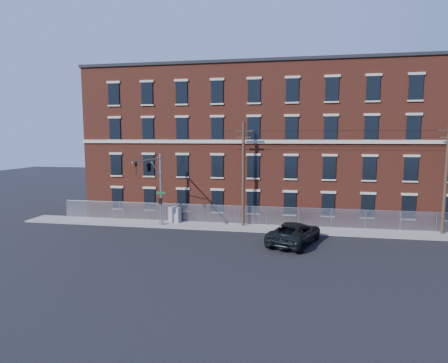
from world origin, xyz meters
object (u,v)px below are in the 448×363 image
at_px(traffic_signal_mast, 152,174).
at_px(utility_cabinet, 175,215).
at_px(utility_pole_near, 243,173).
at_px(pickup_truck, 294,233).

xyz_separation_m(traffic_signal_mast, utility_cabinet, (0.95, 3.65, -4.50)).
relative_size(traffic_signal_mast, utility_pole_near, 0.70).
relative_size(traffic_signal_mast, utility_cabinet, 4.58).
height_order(pickup_truck, utility_cabinet, pickup_truck).
xyz_separation_m(traffic_signal_mast, utility_pole_near, (8.00, 3.42, -0.05)).
distance_m(utility_pole_near, utility_cabinet, 8.34).
bearing_deg(utility_pole_near, utility_cabinet, 178.08).
height_order(utility_pole_near, pickup_truck, utility_pole_near).
height_order(traffic_signal_mast, utility_cabinet, traffic_signal_mast).
bearing_deg(utility_pole_near, pickup_truck, -45.79).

